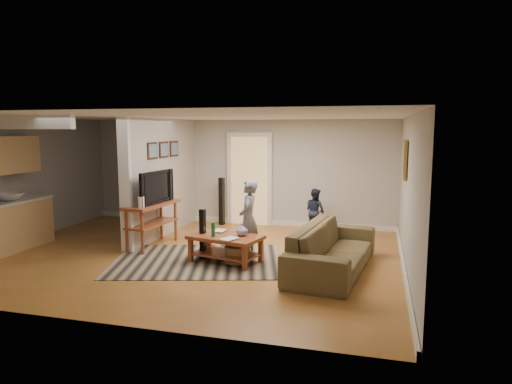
% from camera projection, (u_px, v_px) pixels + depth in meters
% --- Properties ---
extents(ground, '(7.50, 7.50, 0.00)m').
position_uv_depth(ground, '(190.00, 255.00, 8.31)').
color(ground, brown).
rests_on(ground, ground).
extents(room_shell, '(7.54, 6.02, 2.52)m').
position_uv_depth(room_shell, '(146.00, 172.00, 8.79)').
color(room_shell, '#B4B0AC').
rests_on(room_shell, ground).
extents(area_rug, '(3.36, 2.82, 0.01)m').
position_uv_depth(area_rug, '(198.00, 260.00, 7.96)').
color(area_rug, black).
rests_on(area_rug, ground).
extents(sofa, '(1.31, 2.63, 0.74)m').
position_uv_depth(sofa, '(332.00, 270.00, 7.42)').
color(sofa, '#413B20').
rests_on(sofa, ground).
extents(coffee_table, '(1.34, 0.96, 0.72)m').
position_uv_depth(coffee_table, '(227.00, 241.00, 7.81)').
color(coffee_table, brown).
rests_on(coffee_table, ground).
extents(tv_console, '(0.63, 1.40, 1.17)m').
position_uv_depth(tv_console, '(152.00, 207.00, 8.82)').
color(tv_console, brown).
rests_on(tv_console, ground).
extents(speaker_left, '(0.10, 0.10, 0.90)m').
position_uv_depth(speaker_left, '(203.00, 235.00, 7.97)').
color(speaker_left, black).
rests_on(speaker_left, ground).
extents(speaker_right, '(0.13, 0.13, 1.13)m').
position_uv_depth(speaker_right, '(222.00, 201.00, 10.90)').
color(speaker_right, black).
rests_on(speaker_right, ground).
extents(toy_basket, '(0.44, 0.44, 0.39)m').
position_uv_depth(toy_basket, '(237.00, 253.00, 7.84)').
color(toy_basket, olive).
rests_on(toy_basket, ground).
extents(child, '(0.39, 0.55, 1.39)m').
position_uv_depth(child, '(249.00, 257.00, 8.21)').
color(child, slate).
rests_on(child, ground).
extents(toddler, '(0.61, 0.60, 1.00)m').
position_uv_depth(toddler, '(315.00, 233.00, 10.09)').
color(toddler, '#1C243B').
rests_on(toddler, ground).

